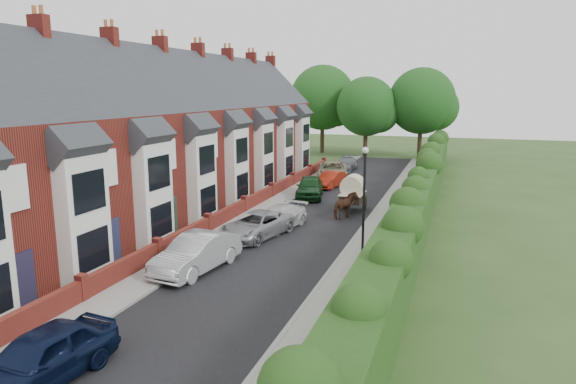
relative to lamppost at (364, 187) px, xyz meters
name	(u,v)px	position (x,y,z in m)	size (l,w,h in m)	color
ground	(266,274)	(-3.40, -4.00, -3.30)	(140.00, 140.00, 0.00)	#2D4C1E
road	(321,215)	(-3.90, 7.00, -3.29)	(6.00, 58.00, 0.02)	black
pavement_hedge_side	(387,219)	(0.20, 7.00, -3.24)	(2.20, 58.00, 0.12)	gray
pavement_house_side	(265,210)	(-7.75, 7.00, -3.24)	(1.70, 58.00, 0.12)	gray
kerb_hedge_side	(370,218)	(-0.85, 7.00, -3.23)	(0.18, 58.00, 0.13)	gray
kerb_house_side	(276,210)	(-6.95, 7.00, -3.23)	(0.18, 58.00, 0.13)	gray
hedge	(419,196)	(2.00, 7.00, -1.70)	(2.10, 58.00, 2.85)	#1A3C13
terrace_row	(166,140)	(-14.27, 5.98, 1.18)	(9.05, 40.50, 11.50)	maroon
garden_wall_row	(244,206)	(-8.75, 6.00, -2.84)	(0.35, 40.35, 1.10)	maroon
lamppost	(364,187)	(0.00, 0.00, 0.00)	(0.32, 0.32, 5.16)	black
tree_far_left	(369,108)	(-6.05, 36.08, 2.41)	(7.14, 6.80, 9.29)	#332316
tree_far_right	(425,103)	(-0.01, 38.08, 3.02)	(7.98, 7.60, 10.31)	#332316
tree_far_back	(326,99)	(-11.99, 39.08, 3.32)	(8.40, 8.00, 10.82)	#332316
car_navy	(40,358)	(-6.05, -13.77, -2.53)	(1.80, 4.48, 1.53)	black
car_silver_a	(196,253)	(-6.40, -4.60, -2.50)	(1.69, 4.85, 1.60)	#B7B8BC
car_silver_b	(256,225)	(-5.91, 1.00, -2.62)	(2.26, 4.89, 1.36)	#97999E
car_white	(278,218)	(-5.37, 3.04, -2.66)	(1.79, 4.41, 1.28)	silver
car_green	(310,187)	(-6.11, 11.92, -2.51)	(1.86, 4.62, 1.57)	#113917
car_red	(331,180)	(-5.62, 16.34, -2.66)	(1.35, 3.87, 1.27)	#9C2111
car_beige	(332,171)	(-6.40, 20.04, -2.52)	(2.57, 5.57, 1.55)	tan
car_grey	(346,164)	(-6.40, 25.40, -2.64)	(1.83, 4.51, 1.31)	slate
horse	(345,206)	(-2.27, 6.52, -2.49)	(0.87, 1.90, 1.60)	#442519
horse_cart	(353,191)	(-2.27, 8.57, -1.93)	(1.50, 3.32, 2.40)	black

